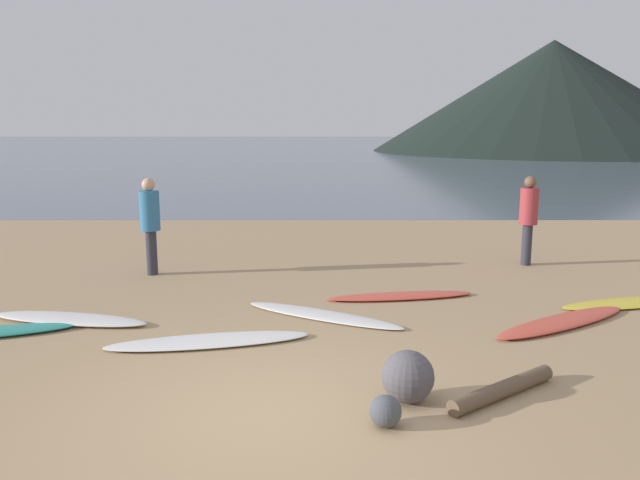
% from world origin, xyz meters
% --- Properties ---
extents(ground_plane, '(120.00, 120.00, 0.20)m').
position_xyz_m(ground_plane, '(0.00, 10.00, -0.10)').
color(ground_plane, tan).
rests_on(ground_plane, ground).
extents(ocean_water, '(140.00, 100.00, 0.01)m').
position_xyz_m(ocean_water, '(0.00, 62.44, 0.00)').
color(ocean_water, slate).
rests_on(ocean_water, ground).
extents(headland_hill, '(33.45, 33.45, 10.29)m').
position_xyz_m(headland_hill, '(22.39, 55.65, 5.14)').
color(headland_hill, black).
rests_on(headland_hill, ground).
extents(surfboard_2, '(2.42, 1.00, 0.10)m').
position_xyz_m(surfboard_2, '(-3.06, 2.93, 0.05)').
color(surfboard_2, white).
rests_on(surfboard_2, ground).
extents(surfboard_3, '(2.68, 1.10, 0.07)m').
position_xyz_m(surfboard_3, '(-0.92, 2.03, 0.04)').
color(surfboard_3, white).
rests_on(surfboard_3, ground).
extents(surfboard_4, '(2.48, 1.69, 0.06)m').
position_xyz_m(surfboard_4, '(0.56, 3.16, 0.03)').
color(surfboard_4, white).
rests_on(surfboard_4, ground).
extents(surfboard_5, '(2.46, 0.84, 0.08)m').
position_xyz_m(surfboard_5, '(1.83, 4.18, 0.04)').
color(surfboard_5, '#D84C38').
rests_on(surfboard_5, ground).
extents(surfboard_6, '(2.50, 1.87, 0.09)m').
position_xyz_m(surfboard_6, '(3.96, 2.82, 0.04)').
color(surfboard_6, '#D84C38').
rests_on(surfboard_6, ground).
extents(surfboard_7, '(2.51, 1.16, 0.07)m').
position_xyz_m(surfboard_7, '(5.40, 3.80, 0.03)').
color(surfboard_7, yellow).
rests_on(surfboard_7, ground).
extents(person_0, '(0.36, 0.36, 1.78)m').
position_xyz_m(person_0, '(4.65, 6.61, 1.05)').
color(person_0, '#2D2D38').
rests_on(person_0, ground).
extents(person_1, '(0.37, 0.37, 1.81)m').
position_xyz_m(person_1, '(-2.62, 5.81, 1.07)').
color(person_1, '#2D2D38').
rests_on(person_1, ground).
extents(driftwood_log, '(1.33, 1.06, 0.17)m').
position_xyz_m(driftwood_log, '(2.43, 0.42, 0.09)').
color(driftwood_log, brown).
rests_on(driftwood_log, ground).
extents(beach_rock_near, '(0.31, 0.31, 0.31)m').
position_xyz_m(beach_rock_near, '(1.14, -0.23, 0.15)').
color(beach_rock_near, '#464C51').
rests_on(beach_rock_near, ground).
extents(beach_rock_far, '(0.54, 0.54, 0.54)m').
position_xyz_m(beach_rock_far, '(1.42, 0.31, 0.27)').
color(beach_rock_far, '#4F4C51').
rests_on(beach_rock_far, ground).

